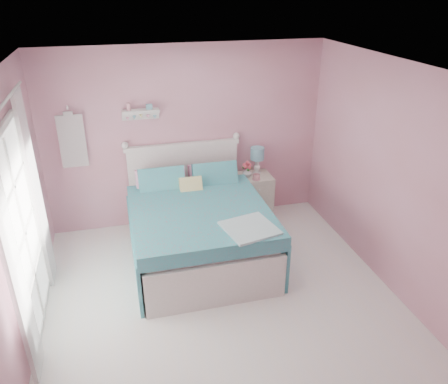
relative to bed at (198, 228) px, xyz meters
name	(u,v)px	position (x,y,z in m)	size (l,w,h in m)	color
floor	(226,312)	(0.08, -1.18, -0.41)	(4.50, 4.50, 0.00)	white
room_shell	(227,183)	(0.08, -1.18, 1.17)	(4.50, 4.50, 4.50)	#BC7782
bed	(198,228)	(0.00, 0.00, 0.00)	(1.68, 2.14, 1.24)	silver
nightstand	(254,197)	(1.04, 0.81, -0.06)	(0.49, 0.48, 0.71)	beige
table_lamp	(257,156)	(1.10, 0.90, 0.58)	(0.20, 0.20, 0.41)	white
vase	(247,172)	(0.91, 0.80, 0.36)	(0.14, 0.14, 0.14)	silver
teacup	(256,177)	(1.01, 0.67, 0.33)	(0.11, 0.11, 0.08)	pink
roses	(247,165)	(0.91, 0.79, 0.48)	(0.14, 0.11, 0.12)	#D64959
wall_shelf	(140,112)	(-0.55, 1.01, 1.32)	(0.50, 0.15, 0.25)	silver
hanging_dress	(72,141)	(-1.47, 1.00, 0.99)	(0.34, 0.03, 0.72)	white
french_door	(23,234)	(-1.90, -0.78, 0.66)	(0.04, 1.32, 2.16)	silver
curtain_near	(14,268)	(-1.84, -1.52, 0.77)	(0.04, 0.40, 2.32)	white
curtain_far	(36,192)	(-1.84, -0.03, 0.77)	(0.04, 0.40, 2.32)	white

